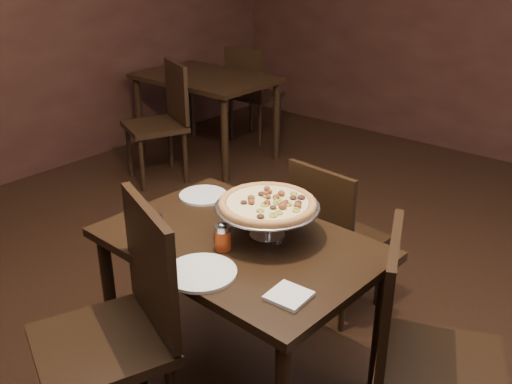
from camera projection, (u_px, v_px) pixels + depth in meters
The scene contains 16 objects.
room at pixel (281, 71), 2.00m from camera, with size 6.04×7.04×2.84m.
dining_table at pixel (239, 259), 2.36m from camera, with size 1.15×0.79×0.70m.
background_table at pixel (206, 87), 4.96m from camera, with size 1.17×0.78×0.73m.
pizza_stand at pixel (267, 204), 2.30m from camera, with size 0.43×0.43×0.18m.
parmesan_shaker at pixel (155, 226), 2.32m from camera, with size 0.06×0.06×0.11m.
pepper_flake_shaker at pixel (223, 237), 2.23m from camera, with size 0.07×0.07×0.12m.
packet_caddy at pixel (153, 225), 2.38m from camera, with size 0.09×0.09×0.07m.
napkin_stack at pixel (289, 296), 1.95m from camera, with size 0.13×0.13×0.01m, color silver.
plate_left at pixel (203, 195), 2.71m from camera, with size 0.23×0.23×0.01m, color silver.
plate_near at pixel (201, 273), 2.09m from camera, with size 0.27×0.27×0.01m, color silver.
serving_spatula at pixel (252, 218), 2.20m from camera, with size 0.17×0.17×0.02m.
chair_far at pixel (332, 234), 2.88m from camera, with size 0.43×0.43×0.84m.
chair_near at pixel (121, 324), 2.08m from camera, with size 0.60×0.60×0.99m.
chair_side at pixel (420, 349), 2.00m from camera, with size 0.58×0.58×0.94m.
bg_chair_far at pixel (251, 90), 5.43m from camera, with size 0.45×0.45×0.90m.
bg_chair_near at pixel (163, 118), 4.53m from camera, with size 0.58×0.58×0.94m.
Camera 1 is at (1.28, -1.57, 1.84)m, focal length 40.00 mm.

